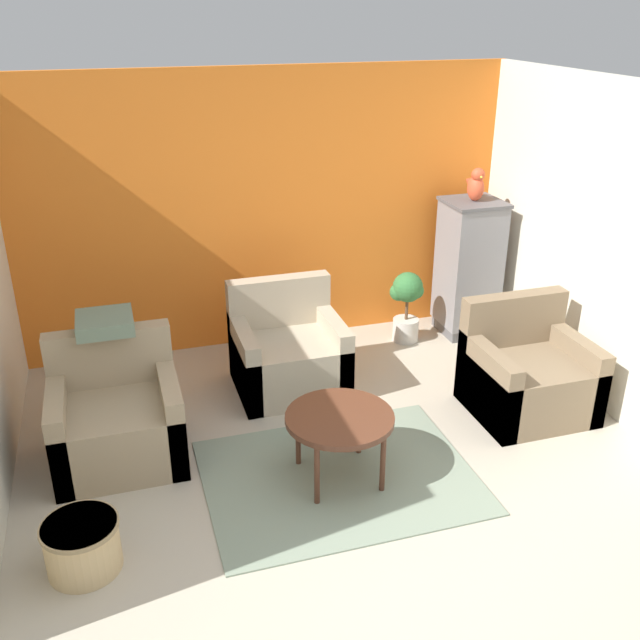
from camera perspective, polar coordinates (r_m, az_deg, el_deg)
The scene contains 13 objects.
ground_plane at distance 4.25m, azimuth 6.48°, elevation -18.95°, with size 20.00×20.00×0.00m, color #B2A893.
wall_back_accent at distance 6.30m, azimuth -4.26°, elevation 8.67°, with size 4.41×0.06×2.42m.
wall_right at distance 5.84m, azimuth 20.98°, elevation 5.83°, with size 0.06×3.09×2.42m.
area_rug at distance 4.84m, azimuth 1.52°, elevation -12.40°, with size 1.76×1.35×0.01m.
coffee_table at distance 4.60m, azimuth 1.58°, elevation -8.11°, with size 0.70×0.70×0.48m.
armchair_left at distance 5.07m, azimuth -15.91°, elevation -7.80°, with size 0.84×0.76×0.85m.
armchair_right at distance 5.64m, azimuth 16.24°, elevation -4.36°, with size 0.84×0.76×0.85m.
armchair_middle at distance 5.74m, azimuth -2.57°, elevation -2.82°, with size 0.84×0.76×0.85m.
birdcage at distance 6.71m, azimuth 11.78°, elevation 4.14°, with size 0.50×0.50×1.27m.
parrot at distance 6.50m, azimuth 12.35°, elevation 10.49°, with size 0.14×0.25×0.30m.
potted_plant at distance 6.52m, azimuth 6.96°, elevation 1.54°, with size 0.30×0.27×0.67m.
wicker_basket at distance 4.31m, azimuth -18.49°, elevation -16.67°, with size 0.43×0.43×0.30m.
throw_pillow at distance 5.03m, azimuth -16.84°, elevation -0.21°, with size 0.38×0.38×0.10m.
Camera 1 is at (-1.33, -2.80, 2.90)m, focal length 40.00 mm.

